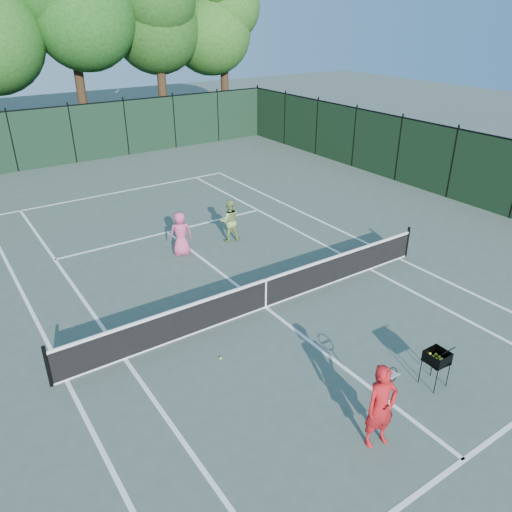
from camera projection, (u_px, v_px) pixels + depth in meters
ground at (265, 307)px, 13.98m from camera, size 90.00×90.00×0.00m
sideline_doubles_left at (66, 380)px, 11.22m from camera, size 0.10×23.77×0.01m
sideline_doubles_right at (399, 258)px, 16.75m from camera, size 0.10×23.77×0.01m
sideline_singles_left at (125, 359)px, 11.91m from camera, size 0.10×23.77×0.01m
sideline_singles_right at (370, 269)px, 16.05m from camera, size 0.10×23.77×0.01m
baseline_far at (116, 193)px, 22.81m from camera, size 10.97×0.10×0.01m
service_line_near at (464, 460)px, 9.23m from camera, size 8.23×0.10×0.01m
service_line_far at (168, 232)px, 18.73m from camera, size 8.23×0.10×0.01m
center_service_line at (265, 307)px, 13.98m from camera, size 0.10×12.80×0.01m
tennis_net at (266, 293)px, 13.77m from camera, size 11.69×0.09×1.06m
fence_far at (72, 135)px, 26.69m from camera, size 24.00×0.05×3.00m
tree_5 at (223, 7)px, 33.03m from camera, size 5.80×5.80×12.23m
coach at (381, 407)px, 9.23m from camera, size 1.02×0.57×1.77m
player_pink at (181, 233)px, 16.73m from camera, size 0.87×0.71×1.52m
player_green at (229, 221)px, 17.73m from camera, size 0.90×0.80×1.53m
ball_hopper at (437, 357)px, 10.78m from camera, size 0.51×0.51×0.88m
loose_ball_midcourt at (221, 358)px, 11.88m from camera, size 0.07×0.07×0.07m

